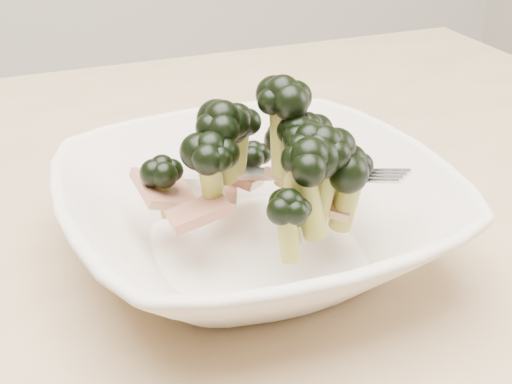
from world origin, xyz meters
TOP-DOWN VIEW (x-y plane):
  - dining_table at (0.00, 0.00)m, footprint 1.20×0.80m
  - broccoli_dish at (0.12, -0.07)m, footprint 0.27×0.27m

SIDE VIEW (x-z plane):
  - dining_table at x=0.00m, z-range 0.28..1.03m
  - broccoli_dish at x=0.12m, z-range 0.72..0.86m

